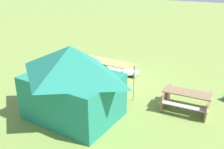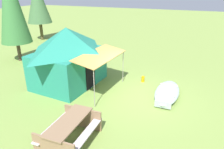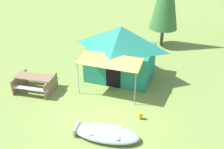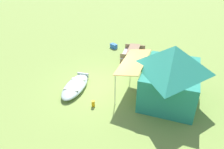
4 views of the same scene
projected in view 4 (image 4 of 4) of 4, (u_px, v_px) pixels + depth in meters
name	position (u px, v px, depth m)	size (l,w,h in m)	color
ground_plane	(103.00, 87.00, 11.75)	(80.00, 80.00, 0.00)	olive
beached_rowboat	(75.00, 86.00, 11.43)	(2.58, 1.08, 0.37)	#A3B8B2
canvas_cabin_tent	(171.00, 73.00, 10.12)	(3.78, 4.03, 2.85)	#23846C
picnic_table	(133.00, 53.00, 14.31)	(1.91, 1.43, 0.80)	#88694B
cooler_box	(114.00, 46.00, 16.17)	(0.53, 0.31, 0.34)	blue
fuel_can	(93.00, 104.00, 10.21)	(0.16, 0.16, 0.31)	orange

